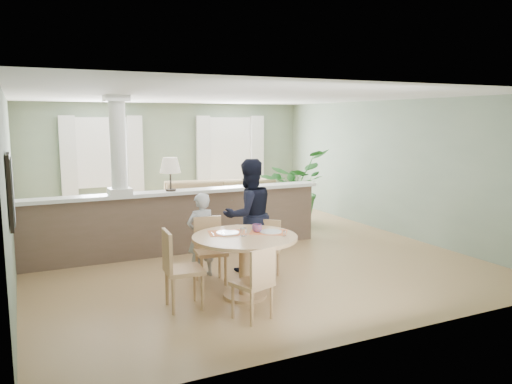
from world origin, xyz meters
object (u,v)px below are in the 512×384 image
chair_far_man (267,246)px  chair_near (256,280)px  chair_side (178,266)px  man_person (249,215)px  sofa (225,204)px  chair_far_boy (210,247)px  houseplant (293,188)px  child_person (201,235)px  dining_table (245,248)px

chair_far_man → chair_near: size_ratio=0.96×
chair_side → man_person: size_ratio=0.57×
sofa → chair_far_boy: bearing=-103.0°
chair_far_boy → sofa: bearing=72.1°
sofa → houseplant: (1.35, -0.66, 0.35)m
sofa → child_person: bearing=-105.3°
child_person → chair_side: bearing=48.0°
child_person → man_person: 0.81m
chair_side → man_person: (1.45, 1.07, 0.32)m
houseplant → chair_side: (-3.68, -3.58, -0.29)m
chair_far_boy → chair_near: (-0.00, -1.55, -0.03)m
chair_far_man → child_person: child_person is taller
child_person → houseplant: bearing=-149.8°
chair_side → sofa: bearing=-25.2°
chair_far_man → child_person: bearing=-162.7°
chair_side → chair_near: bearing=-132.6°
sofa → chair_side: 4.84m
houseplant → dining_table: 4.51m
dining_table → chair_near: size_ratio=1.56×
sofa → chair_side: (-2.33, -4.25, 0.07)m
chair_far_boy → chair_far_man: size_ratio=1.11×
dining_table → chair_side: 0.92m
child_person → sofa: bearing=-127.2°
sofa → chair_far_man: sofa is taller
dining_table → chair_far_man: size_ratio=1.63×
houseplant → chair_far_boy: houseplant is taller
chair_near → child_person: size_ratio=0.70×
dining_table → child_person: size_ratio=1.09×
sofa → chair_side: chair_side is taller
chair_far_man → chair_side: (-1.56, -0.66, 0.08)m
houseplant → man_person: man_person is taller
houseplant → chair_near: size_ratio=1.90×
child_person → chair_near: bearing=81.3°
chair_near → child_person: (-0.03, 1.82, 0.15)m
sofa → man_person: size_ratio=1.90×
chair_near → chair_far_boy: bearing=-108.5°
child_person → dining_table: bearing=92.8°
houseplant → chair_near: houseplant is taller
sofa → child_person: child_person is taller
chair_far_man → dining_table: bearing=-92.6°
chair_far_boy → chair_near: 1.55m
chair_far_boy → child_person: bearing=104.1°
chair_far_boy → child_person: (-0.03, 0.27, 0.12)m
dining_table → chair_side: (-0.92, -0.02, -0.11)m
dining_table → chair_near: (-0.20, -0.76, -0.17)m
chair_far_boy → child_person: child_person is taller
sofa → chair_side: size_ratio=3.32×
houseplant → chair_far_man: 3.63m
dining_table → man_person: 1.20m
dining_table → man_person: man_person is taller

